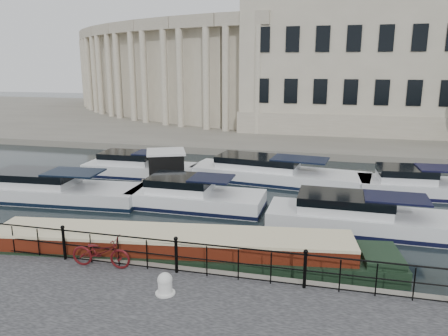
# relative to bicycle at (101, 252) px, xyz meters

# --- Properties ---
(ground_plane) EXTENTS (160.00, 160.00, 0.00)m
(ground_plane) POSITION_rel_bicycle_xyz_m (2.51, 2.46, -1.07)
(ground_plane) COLOR black
(ground_plane) RESTS_ON ground
(far_bank) EXTENTS (120.00, 42.00, 0.55)m
(far_bank) POSITION_rel_bicycle_xyz_m (2.51, 41.46, -0.80)
(far_bank) COLOR #6B665B
(far_bank) RESTS_ON ground_plane
(railing) EXTENTS (24.14, 0.14, 1.22)m
(railing) POSITION_rel_bicycle_xyz_m (2.51, 0.21, 0.13)
(railing) COLOR black
(railing) RESTS_ON near_quay
(civic_building) EXTENTS (53.55, 31.84, 16.85)m
(civic_building) POSITION_rel_bicycle_xyz_m (1.51, 37.17, 5.97)
(civic_building) COLOR #ADA38C
(civic_building) RESTS_ON far_bank
(bicycle) EXTENTS (2.03, 0.81, 1.05)m
(bicycle) POSITION_rel_bicycle_xyz_m (0.00, 0.00, 0.00)
(bicycle) COLOR #4D0D10
(bicycle) RESTS_ON near_quay
(mooring_bollard) EXTENTS (0.58, 0.58, 0.65)m
(mooring_bollard) POSITION_rel_bicycle_xyz_m (2.64, -1.10, -0.22)
(mooring_bollard) COLOR silver
(mooring_bollard) RESTS_ON near_quay
(narrowboat) EXTENTS (16.15, 4.25, 1.58)m
(narrowboat) POSITION_rel_bicycle_xyz_m (1.70, 1.83, -0.71)
(narrowboat) COLOR black
(narrowboat) RESTS_ON ground_plane
(harbour_hut) EXTENTS (3.67, 3.41, 2.18)m
(harbour_hut) POSITION_rel_bicycle_xyz_m (-2.14, 11.32, -0.12)
(harbour_hut) COLOR #6B665B
(harbour_hut) RESTS_ON ground_plane
(cabin_cruisers) EXTENTS (26.68, 10.22, 1.99)m
(cabin_cruisers) POSITION_rel_bicycle_xyz_m (1.92, 10.36, -0.71)
(cabin_cruisers) COLOR silver
(cabin_cruisers) RESTS_ON ground_plane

